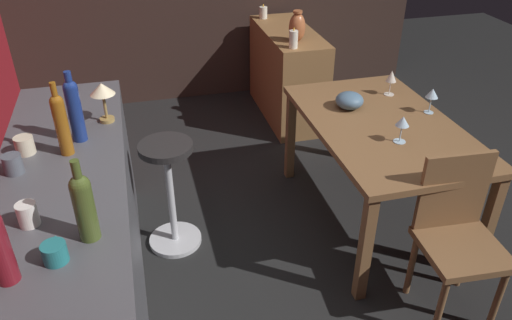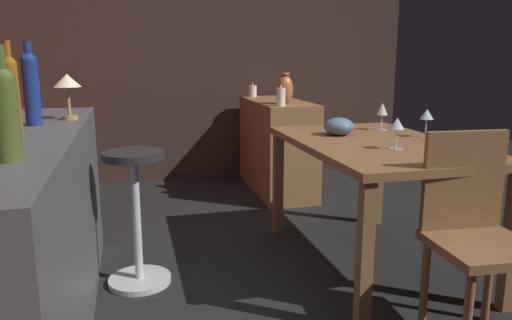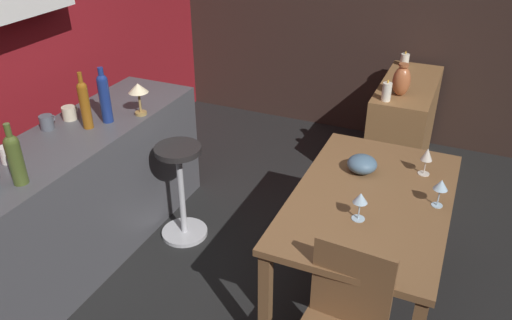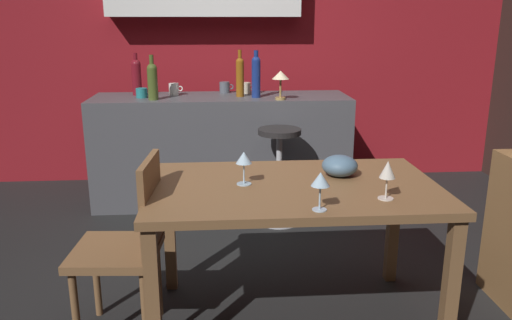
{
  "view_description": "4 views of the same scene",
  "coord_description": "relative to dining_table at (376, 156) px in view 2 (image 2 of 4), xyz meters",
  "views": [
    {
      "loc": [
        -2.3,
        1.0,
        2.17
      ],
      "look_at": [
        0.05,
        0.39,
        0.67
      ],
      "focal_mm": 35.17,
      "sensor_mm": 36.0,
      "label": 1
    },
    {
      "loc": [
        -2.3,
        0.88,
        1.22
      ],
      "look_at": [
        0.05,
        0.27,
        0.7
      ],
      "focal_mm": 34.46,
      "sensor_mm": 36.0,
      "label": 2
    },
    {
      "loc": [
        -2.3,
        -0.83,
        2.34
      ],
      "look_at": [
        0.37,
        0.34,
        0.69
      ],
      "focal_mm": 35.77,
      "sensor_mm": 36.0,
      "label": 3
    },
    {
      "loc": [
        -0.18,
        -2.77,
        1.51
      ],
      "look_at": [
        0.04,
        0.23,
        0.67
      ],
      "focal_mm": 35.67,
      "sensor_mm": 36.0,
      "label": 4
    }
  ],
  "objects": [
    {
      "name": "sideboard_cabinet",
      "position": [
        1.69,
        0.07,
        -0.25
      ],
      "size": [
        1.1,
        0.44,
        0.82
      ],
      "primitive_type": "cube",
      "color": "olive",
      "rests_on": "ground_plane"
    },
    {
      "name": "wine_bottle_amber",
      "position": [
        -0.18,
        1.82,
        0.42
      ],
      "size": [
        0.07,
        0.07,
        0.37
      ],
      "color": "#8C5114",
      "rests_on": "kitchen_counter"
    },
    {
      "name": "wall_side_right",
      "position": [
        2.38,
        0.76,
        0.64
      ],
      "size": [
        0.1,
        4.4,
        2.6
      ],
      "primitive_type": "cube",
      "color": "#33231E",
      "rests_on": "ground_plane"
    },
    {
      "name": "wine_glass_center",
      "position": [
        -0.24,
        0.02,
        0.21
      ],
      "size": [
        0.08,
        0.08,
        0.16
      ],
      "color": "silver",
      "rests_on": "dining_table"
    },
    {
      "name": "pillar_candle_tall",
      "position": [
        1.24,
        0.18,
        0.24
      ],
      "size": [
        0.07,
        0.07,
        0.17
      ],
      "color": "white",
      "rests_on": "sideboard_cabinet"
    },
    {
      "name": "chair_near_window",
      "position": [
        -0.79,
        -0.05,
        -0.17
      ],
      "size": [
        0.43,
        0.43,
        0.9
      ],
      "color": "brown",
      "rests_on": "ground_plane"
    },
    {
      "name": "ground_plane",
      "position": [
        -0.17,
        0.46,
        -0.66
      ],
      "size": [
        9.0,
        9.0,
        0.0
      ],
      "primitive_type": "plane",
      "color": "black"
    },
    {
      "name": "kitchen_counter",
      "position": [
        -0.34,
        1.85,
        -0.21
      ],
      "size": [
        2.1,
        0.6,
        0.9
      ],
      "primitive_type": "cube",
      "color": "#4C4C51",
      "rests_on": "ground_plane"
    },
    {
      "name": "wine_glass_right",
      "position": [
        0.06,
        -0.35,
        0.21
      ],
      "size": [
        0.08,
        0.08,
        0.17
      ],
      "color": "silver",
      "rests_on": "dining_table"
    },
    {
      "name": "wine_bottle_cobalt",
      "position": [
        -0.05,
        1.77,
        0.43
      ],
      "size": [
        0.07,
        0.07,
        0.37
      ],
      "color": "navy",
      "rests_on": "kitchen_counter"
    },
    {
      "name": "bar_stool",
      "position": [
        0.09,
        1.33,
        -0.27
      ],
      "size": [
        0.34,
        0.34,
        0.73
      ],
      "color": "#262323",
      "rests_on": "ground_plane"
    },
    {
      "name": "wine_bottle_olive",
      "position": [
        -0.87,
        1.7,
        0.4
      ],
      "size": [
        0.08,
        0.08,
        0.35
      ],
      "color": "#475623",
      "rests_on": "kitchen_counter"
    },
    {
      "name": "counter_lamp",
      "position": [
        0.13,
        1.63,
        0.42
      ],
      "size": [
        0.13,
        0.13,
        0.23
      ],
      "color": "#A58447",
      "rests_on": "kitchen_counter"
    },
    {
      "name": "wine_glass_left",
      "position": [
        0.38,
        -0.23,
        0.21
      ],
      "size": [
        0.07,
        0.07,
        0.17
      ],
      "color": "silver",
      "rests_on": "dining_table"
    },
    {
      "name": "fruit_bowl",
      "position": [
        0.25,
        0.12,
        0.14
      ],
      "size": [
        0.18,
        0.18,
        0.11
      ],
      "primitive_type": "ellipsoid",
      "color": "slate",
      "rests_on": "dining_table"
    },
    {
      "name": "pillar_candle_short",
      "position": [
        2.12,
        0.19,
        0.22
      ],
      "size": [
        0.07,
        0.07,
        0.13
      ],
      "color": "white",
      "rests_on": "sideboard_cabinet"
    },
    {
      "name": "vase_copper",
      "position": [
        1.39,
        0.1,
        0.29
      ],
      "size": [
        0.14,
        0.14,
        0.26
      ],
      "color": "#B26038",
      "rests_on": "sideboard_cabinet"
    },
    {
      "name": "dining_table",
      "position": [
        0.0,
        0.0,
        0.0
      ],
      "size": [
        1.39,
        0.86,
        0.74
      ],
      "color": "brown",
      "rests_on": "ground_plane"
    }
  ]
}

